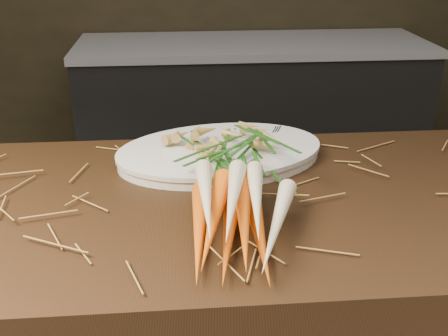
# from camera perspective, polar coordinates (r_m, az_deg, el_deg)

# --- Properties ---
(back_counter) EXTENTS (1.82, 0.62, 0.84)m
(back_counter) POSITION_cam_1_polar(r_m,az_deg,el_deg) (3.09, 2.80, 5.08)
(back_counter) COLOR black
(back_counter) RESTS_ON ground
(straw_bedding) EXTENTS (1.40, 0.60, 0.02)m
(straw_bedding) POSITION_cam_1_polar(r_m,az_deg,el_deg) (1.14, 0.70, -2.63)
(straw_bedding) COLOR olive
(straw_bedding) RESTS_ON main_counter
(root_veg_bunch) EXTENTS (0.24, 0.60, 0.11)m
(root_veg_bunch) POSITION_cam_1_polar(r_m,az_deg,el_deg) (1.11, 1.05, -0.96)
(root_veg_bunch) COLOR #D54800
(root_veg_bunch) RESTS_ON main_counter
(serving_platter) EXTENTS (0.54, 0.42, 0.03)m
(serving_platter) POSITION_cam_1_polar(r_m,az_deg,el_deg) (1.32, -0.39, 1.39)
(serving_platter) COLOR white
(serving_platter) RESTS_ON main_counter
(roasted_veg_heap) EXTENTS (0.27, 0.22, 0.05)m
(roasted_veg_heap) POSITION_cam_1_polar(r_m,az_deg,el_deg) (1.30, -0.40, 3.00)
(roasted_veg_heap) COLOR #C49041
(roasted_veg_heap) RESTS_ON serving_platter
(serving_fork) EXTENTS (0.08, 0.18, 0.00)m
(serving_fork) POSITION_cam_1_polar(r_m,az_deg,el_deg) (1.35, 6.84, 2.49)
(serving_fork) COLOR silver
(serving_fork) RESTS_ON serving_platter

